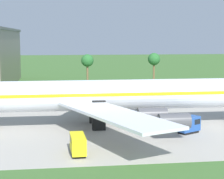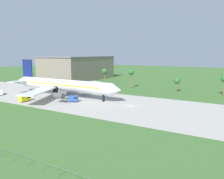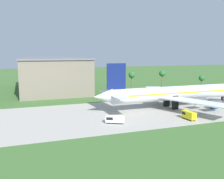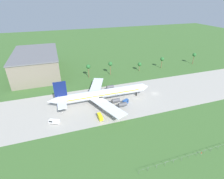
# 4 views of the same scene
# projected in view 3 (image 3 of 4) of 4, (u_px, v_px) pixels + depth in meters

# --- Properties ---
(jet_airliner) EXTENTS (68.25, 55.03, 18.40)m
(jet_airliner) POSITION_uv_depth(u_px,v_px,m) (174.00, 93.00, 101.48)
(jet_airliner) COLOR silver
(jet_airliner) RESTS_ON ground_plane
(baggage_tug) EXTENTS (6.16, 4.62, 2.40)m
(baggage_tug) POSITION_uv_depth(u_px,v_px,m) (115.00, 119.00, 78.97)
(baggage_tug) COLOR black
(baggage_tug) RESTS_ON ground_plane
(fuel_truck) EXTENTS (2.20, 5.47, 2.78)m
(fuel_truck) POSITION_uv_depth(u_px,v_px,m) (189.00, 115.00, 83.67)
(fuel_truck) COLOR black
(fuel_truck) RESTS_ON ground_plane
(catering_van) EXTENTS (4.54, 3.74, 2.94)m
(catering_van) POSITION_uv_depth(u_px,v_px,m) (214.00, 105.00, 99.83)
(catering_van) COLOR black
(catering_van) RESTS_ON ground_plane
(terminal_building) EXTENTS (36.72, 61.20, 19.46)m
(terminal_building) POSITION_uv_depth(u_px,v_px,m) (51.00, 74.00, 147.32)
(terminal_building) COLOR slate
(terminal_building) RESTS_ON ground_plane
(palm_tree_row) EXTENTS (112.88, 3.60, 12.04)m
(palm_tree_row) POSITION_uv_depth(u_px,v_px,m) (204.00, 74.00, 156.32)
(palm_tree_row) COLOR brown
(palm_tree_row) RESTS_ON ground_plane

